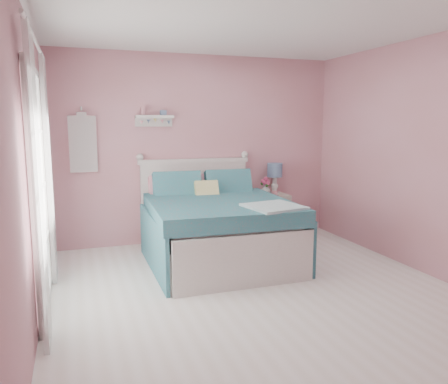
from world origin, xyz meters
TOP-DOWN VIEW (x-y plane):
  - floor at (0.00, 0.00)m, footprint 4.50×4.50m
  - room_shell at (0.00, 0.00)m, footprint 4.50×4.50m
  - bed at (-0.07, 1.23)m, footprint 1.66×2.05m
  - nightstand at (1.04, 2.01)m, footprint 0.44×0.44m
  - table_lamp at (1.12, 2.09)m, footprint 0.22×0.22m
  - vase at (0.95, 2.04)m, footprint 0.16×0.16m
  - teacup at (1.01, 1.85)m, footprint 0.10×0.10m
  - roses at (0.95, 2.03)m, footprint 0.14×0.11m
  - wall_shelf at (-0.63, 2.19)m, footprint 0.50×0.15m
  - hanging_dress at (-1.55, 2.18)m, footprint 0.34×0.03m
  - french_door at (-1.97, 0.40)m, footprint 0.04×1.32m
  - curtain_near at (-1.92, -0.34)m, footprint 0.04×0.40m
  - curtain_far at (-1.92, 1.14)m, footprint 0.04×0.40m

SIDE VIEW (x-z plane):
  - floor at x=0.00m, z-range 0.00..0.00m
  - nightstand at x=1.04m, z-range 0.00..0.64m
  - bed at x=-0.07m, z-range -0.18..0.99m
  - teacup at x=1.01m, z-range 0.64..0.71m
  - vase at x=0.95m, z-range 0.64..0.79m
  - roses at x=0.95m, z-range 0.77..0.89m
  - table_lamp at x=1.12m, z-range 0.73..1.17m
  - french_door at x=-1.97m, z-range -0.01..2.15m
  - curtain_near at x=-1.92m, z-range 0.02..2.34m
  - curtain_far at x=-1.92m, z-range 0.02..2.34m
  - hanging_dress at x=-1.55m, z-range 1.04..1.76m
  - room_shell at x=0.00m, z-range -0.67..3.83m
  - wall_shelf at x=-0.63m, z-range 1.61..1.86m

